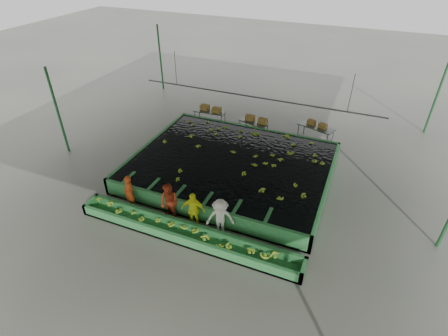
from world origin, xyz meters
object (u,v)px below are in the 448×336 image
at_px(box_stack_right, 317,126).
at_px(box_stack_mid, 256,122).
at_px(packing_table_left, 210,117).
at_px(packing_table_mid, 253,128).
at_px(worker_d, 220,218).
at_px(sorting_trough, 186,234).
at_px(flotation_tank, 231,167).
at_px(worker_c, 193,210).
at_px(packing_table_right, 315,133).
at_px(worker_b, 169,203).
at_px(box_stack_left, 211,111).
at_px(worker_a, 129,192).

bearing_deg(box_stack_right, box_stack_mid, -170.51).
relative_size(packing_table_left, packing_table_mid, 1.11).
xyz_separation_m(worker_d, box_stack_right, (2.17, 9.68, 0.08)).
height_order(sorting_trough, packing_table_mid, packing_table_mid).
bearing_deg(worker_d, flotation_tank, 81.90).
relative_size(worker_c, packing_table_right, 0.83).
distance_m(packing_table_mid, packing_table_right, 3.82).
relative_size(flotation_tank, worker_c, 5.62).
xyz_separation_m(flotation_tank, worker_b, (-1.19, -4.30, 0.48)).
bearing_deg(box_stack_left, worker_b, -76.29).
xyz_separation_m(worker_a, box_stack_right, (6.69, 9.68, 0.13)).
relative_size(sorting_trough, packing_table_right, 4.65).
height_order(flotation_tank, packing_table_mid, flotation_tank).
relative_size(worker_d, packing_table_left, 0.88).
xyz_separation_m(flotation_tank, packing_table_left, (-3.51, 4.94, 0.02)).
bearing_deg(worker_a, sorting_trough, 4.18).
bearing_deg(worker_d, box_stack_left, 92.85).
relative_size(sorting_trough, worker_b, 5.39).
height_order(sorting_trough, packing_table_left, packing_table_left).
bearing_deg(packing_table_mid, box_stack_left, 175.07).
bearing_deg(flotation_tank, worker_b, -105.49).
relative_size(flotation_tank, worker_a, 5.86).
distance_m(flotation_tank, box_stack_mid, 4.80).
bearing_deg(packing_table_right, packing_table_left, -176.79).
distance_m(worker_a, box_stack_left, 9.25).
height_order(box_stack_mid, box_stack_right, box_stack_right).
height_order(flotation_tank, packing_table_right, packing_table_right).
xyz_separation_m(worker_a, packing_table_left, (-0.21, 9.24, -0.39)).
height_order(flotation_tank, worker_c, worker_c).
distance_m(box_stack_left, box_stack_right, 6.86).
distance_m(flotation_tank, packing_table_left, 6.06).
relative_size(flotation_tank, packing_table_mid, 5.38).
height_order(worker_d, box_stack_right, worker_d).
xyz_separation_m(worker_b, box_stack_mid, (0.95, 9.08, -0.08)).
relative_size(packing_table_right, box_stack_mid, 1.51).
distance_m(sorting_trough, packing_table_left, 10.64).
bearing_deg(sorting_trough, packing_table_right, 72.02).
relative_size(packing_table_left, box_stack_right, 1.68).
distance_m(packing_table_mid, box_stack_left, 3.13).
distance_m(worker_d, box_stack_right, 9.93).
xyz_separation_m(worker_c, packing_table_right, (3.42, 9.63, -0.40)).
relative_size(worker_b, worker_c, 1.04).
distance_m(flotation_tank, worker_a, 5.43).
bearing_deg(box_stack_right, box_stack_left, -176.36).
distance_m(worker_b, worker_c, 1.15).
bearing_deg(worker_a, box_stack_mid, 89.26).
height_order(worker_b, box_stack_mid, worker_b).
distance_m(worker_b, box_stack_mid, 9.13).
xyz_separation_m(worker_a, box_stack_mid, (3.05, 9.08, -0.01)).
bearing_deg(worker_b, packing_table_left, 114.69).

